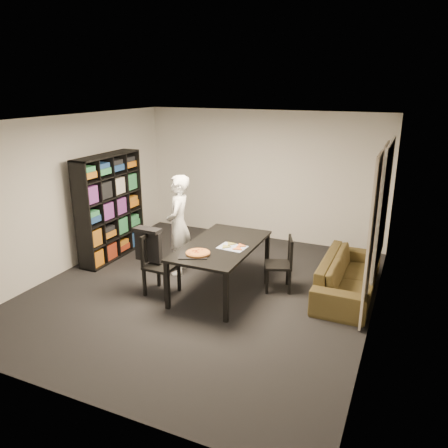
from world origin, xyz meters
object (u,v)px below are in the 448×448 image
at_px(dining_table, 221,248).
at_px(chair_right, 284,260).
at_px(person, 179,225).
at_px(sofa, 348,276).
at_px(bookshelf, 110,207).
at_px(baking_tray, 193,255).
at_px(pepperoni_pizza, 198,253).
at_px(chair_left, 156,260).

xyz_separation_m(dining_table, chair_right, (0.87, 0.41, -0.20)).
distance_m(chair_right, person, 1.84).
distance_m(person, sofa, 2.83).
xyz_separation_m(bookshelf, chair_right, (3.28, -0.06, -0.46)).
bearing_deg(chair_right, baking_tray, -68.32).
xyz_separation_m(chair_right, person, (-1.80, -0.06, 0.35)).
relative_size(baking_tray, pepperoni_pizza, 1.14).
xyz_separation_m(chair_left, person, (-0.06, 0.82, 0.30)).
distance_m(chair_left, sofa, 2.94).
xyz_separation_m(pepperoni_pizza, sofa, (1.95, 1.20, -0.50)).
bearing_deg(chair_left, bookshelf, 60.81).
bearing_deg(person, chair_left, -13.99).
relative_size(dining_table, person, 1.08).
xyz_separation_m(dining_table, chair_left, (-0.87, -0.48, -0.15)).
height_order(dining_table, chair_left, chair_left).
bearing_deg(chair_left, chair_right, -60.97).
relative_size(chair_left, baking_tray, 2.37).
bearing_deg(person, bookshelf, -113.00).
bearing_deg(sofa, bookshelf, 93.03).
bearing_deg(baking_tray, dining_table, 72.40).
relative_size(bookshelf, sofa, 0.97).
relative_size(dining_table, pepperoni_pizza, 5.19).
distance_m(person, baking_tray, 1.19).
distance_m(chair_right, sofa, 1.01).
height_order(person, baking_tray, person).
bearing_deg(pepperoni_pizza, chair_right, 42.70).
xyz_separation_m(bookshelf, pepperoni_pizza, (2.28, -0.98, -0.17)).
height_order(dining_table, chair_right, chair_right).
distance_m(dining_table, pepperoni_pizza, 0.54).
relative_size(chair_left, person, 0.56).
xyz_separation_m(bookshelf, person, (1.48, -0.12, -0.11)).
bearing_deg(sofa, person, 97.07).
height_order(chair_left, person, person).
distance_m(dining_table, chair_right, 0.98).
bearing_deg(dining_table, chair_left, -151.26).
height_order(bookshelf, chair_left, bookshelf).
bearing_deg(bookshelf, sofa, 3.03).
bearing_deg(dining_table, chair_right, 25.06).
height_order(chair_right, sofa, chair_right).
relative_size(dining_table, chair_right, 2.12).
distance_m(chair_right, pepperoni_pizza, 1.39).
relative_size(person, sofa, 0.86).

